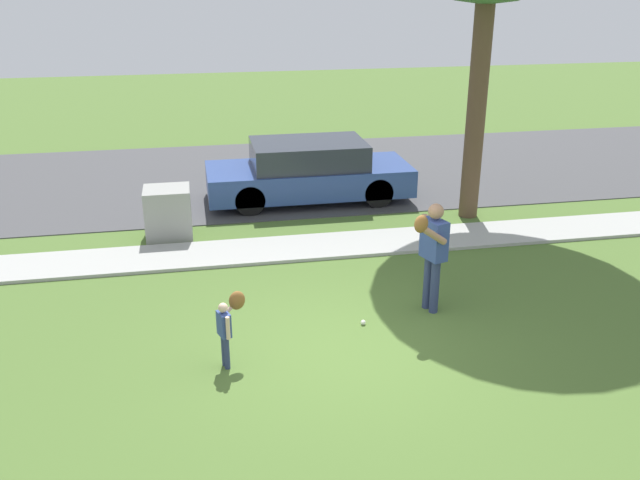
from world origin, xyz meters
The scene contains 8 objects.
ground_plane centered at (0.00, 3.50, 0.00)m, with size 48.00×48.00×0.00m, color #4C6B2D.
sidewalk_strip centered at (0.00, 3.60, 0.03)m, with size 36.00×1.20×0.06m, color #A3A39E.
road_surface centered at (0.00, 8.60, 0.01)m, with size 36.00×6.80×0.02m, color #424244.
person_adult centered at (1.50, 0.81, 1.05)m, with size 0.65×0.78×1.71m.
person_child centered at (-1.57, -0.14, 0.64)m, with size 0.41×0.47×0.98m.
baseball centered at (0.41, 0.56, 0.04)m, with size 0.07×0.07×0.07m, color white.
utility_cabinet centered at (-2.42, 4.73, 0.49)m, with size 0.87×0.79×0.98m, color gray.
parked_wagon_blue centered at (0.64, 6.46, 0.66)m, with size 4.50×1.80×1.33m.
Camera 1 is at (-1.87, -8.01, 4.85)m, focal length 38.33 mm.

